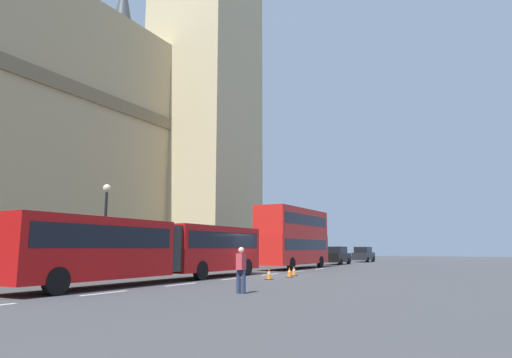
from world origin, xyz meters
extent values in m
plane|color=#424244|center=(0.00, 0.00, 0.00)|extent=(160.00, 160.00, 0.00)
cube|color=silver|center=(-11.68, 0.00, 0.01)|extent=(2.20, 0.16, 0.01)
cube|color=silver|center=(-7.08, 0.00, 0.01)|extent=(2.20, 0.16, 0.01)
cube|color=silver|center=(-2.48, 0.00, 0.01)|extent=(2.20, 0.16, 0.01)
cube|color=silver|center=(2.12, 0.00, 0.01)|extent=(2.20, 0.16, 0.01)
cube|color=silver|center=(6.72, 0.00, 0.01)|extent=(2.20, 0.16, 0.01)
cube|color=silver|center=(11.32, 0.00, 0.01)|extent=(2.20, 0.16, 0.01)
cube|color=#C6B284|center=(17.35, 16.00, 27.69)|extent=(10.00, 10.00, 55.37)
cone|color=#383D42|center=(7.88, 20.00, 26.85)|extent=(2.40, 2.40, 6.25)
cube|color=#B20F0F|center=(-1.98, 2.00, 1.65)|extent=(7.88, 2.50, 2.50)
cube|color=black|center=(-1.98, 2.00, 2.10)|extent=(7.25, 2.54, 0.90)
cube|color=#B20F0F|center=(-10.76, 2.00, 1.65)|extent=(7.88, 2.50, 2.50)
cube|color=black|center=(-10.76, 2.00, 2.10)|extent=(7.25, 2.54, 0.90)
cylinder|color=#2D2D2D|center=(-6.37, 2.00, 1.65)|extent=(2.38, 2.38, 2.25)
cylinder|color=black|center=(0.54, 0.88, 0.50)|extent=(1.00, 0.30, 1.00)
cylinder|color=black|center=(-4.35, 0.88, 0.50)|extent=(1.00, 0.30, 1.00)
cylinder|color=black|center=(-13.13, 0.88, 0.50)|extent=(1.00, 0.30, 1.00)
cube|color=red|center=(10.55, 2.00, 1.60)|extent=(9.87, 2.50, 2.40)
cube|color=#1E232D|center=(10.55, 2.00, 1.95)|extent=(8.89, 2.54, 0.84)
cube|color=red|center=(10.55, 2.00, 3.85)|extent=(9.68, 2.50, 2.10)
cube|color=#1E232D|center=(10.55, 2.00, 3.95)|extent=(8.89, 2.54, 0.84)
cylinder|color=black|center=(13.71, 0.88, 0.50)|extent=(1.00, 0.30, 1.00)
cylinder|color=black|center=(7.39, 0.88, 0.50)|extent=(1.00, 0.30, 1.00)
cube|color=black|center=(22.14, 2.09, 0.70)|extent=(4.40, 1.80, 0.90)
cube|color=black|center=(21.94, 2.09, 1.50)|extent=(2.46, 1.66, 0.70)
cylinder|color=black|center=(23.55, 1.28, 0.32)|extent=(0.64, 0.30, 0.64)
cylinder|color=black|center=(20.74, 1.28, 0.32)|extent=(0.64, 0.30, 0.64)
cube|color=black|center=(32.26, 1.93, 0.70)|extent=(4.40, 1.80, 0.90)
cube|color=black|center=(32.06, 1.93, 1.50)|extent=(2.46, 1.66, 0.70)
cylinder|color=black|center=(33.67, 1.12, 0.32)|extent=(0.64, 0.30, 0.64)
cylinder|color=black|center=(30.85, 1.12, 0.32)|extent=(0.64, 0.30, 0.64)
cube|color=black|center=(-2.11, -2.00, 0.01)|extent=(0.36, 0.36, 0.03)
cone|color=orange|center=(-2.11, -2.00, 0.31)|extent=(0.28, 0.28, 0.55)
cylinder|color=white|center=(-2.11, -2.00, 0.33)|extent=(0.17, 0.17, 0.08)
cube|color=black|center=(0.10, -2.21, 0.01)|extent=(0.36, 0.36, 0.03)
cone|color=orange|center=(0.10, -2.21, 0.31)|extent=(0.28, 0.28, 0.55)
cylinder|color=white|center=(0.10, -2.21, 0.33)|extent=(0.17, 0.17, 0.08)
cube|color=black|center=(1.73, -1.80, 0.01)|extent=(0.36, 0.36, 0.03)
cone|color=orange|center=(1.73, -1.80, 0.31)|extent=(0.28, 0.28, 0.55)
cylinder|color=white|center=(1.73, -1.80, 0.33)|extent=(0.17, 0.17, 0.08)
cylinder|color=black|center=(-5.73, 6.50, 0.15)|extent=(0.32, 0.32, 0.30)
cylinder|color=black|center=(-5.73, 6.50, 2.40)|extent=(0.16, 0.16, 4.80)
sphere|color=beige|center=(-5.73, 6.50, 5.05)|extent=(0.44, 0.44, 0.44)
cylinder|color=#262D4C|center=(-9.38, -4.58, 0.43)|extent=(0.16, 0.16, 0.86)
cylinder|color=#262D4C|center=(-9.40, -4.38, 0.43)|extent=(0.16, 0.16, 0.86)
cube|color=#BF383F|center=(-9.39, -4.48, 1.16)|extent=(0.42, 0.27, 0.60)
sphere|color=beige|center=(-9.39, -4.48, 1.58)|extent=(0.22, 0.22, 0.22)
camera|label=1|loc=(-23.99, -12.92, 1.63)|focal=31.39mm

